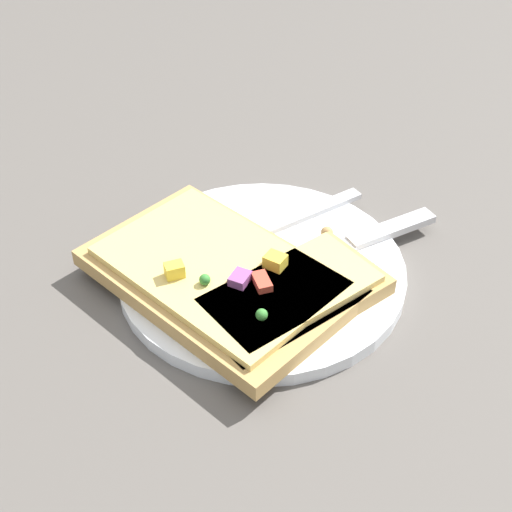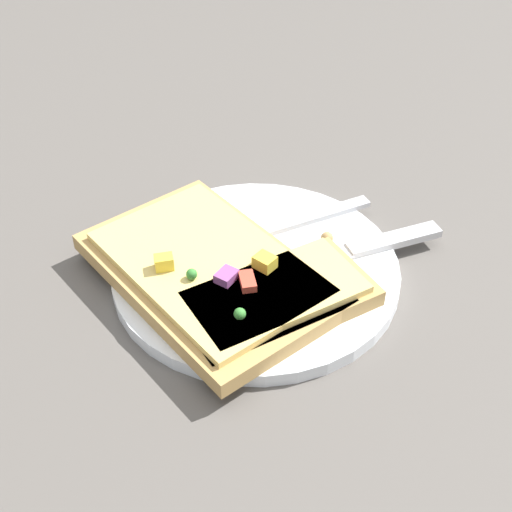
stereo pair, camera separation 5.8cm
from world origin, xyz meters
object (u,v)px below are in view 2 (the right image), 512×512
object	(u,v)px
knife	(339,254)
pizza_slice_main	(208,270)
pizza_slice_corner	(276,299)
plate	(256,271)
fork	(253,235)

from	to	relation	value
knife	pizza_slice_main	world-z (taller)	pizza_slice_main
knife	pizza_slice_main	size ratio (longest dim) A/B	0.86
pizza_slice_main	pizza_slice_corner	bearing A→B (deg)	18.86
plate	pizza_slice_main	bearing A→B (deg)	-57.41
knife	pizza_slice_corner	size ratio (longest dim) A/B	1.24
plate	fork	distance (m)	0.04
plate	pizza_slice_corner	xyz separation A→B (m)	(0.05, 0.02, 0.02)
fork	plate	bearing A→B (deg)	68.06
plate	pizza_slice_corner	world-z (taller)	pizza_slice_corner
knife	fork	bearing A→B (deg)	-41.14
plate	fork	xyz separation A→B (m)	(-0.04, -0.01, 0.01)
fork	pizza_slice_corner	size ratio (longest dim) A/B	1.10
plate	pizza_slice_main	size ratio (longest dim) A/B	0.99
plate	pizza_slice_corner	distance (m)	0.06
fork	pizza_slice_main	xyz separation A→B (m)	(0.06, -0.03, 0.01)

